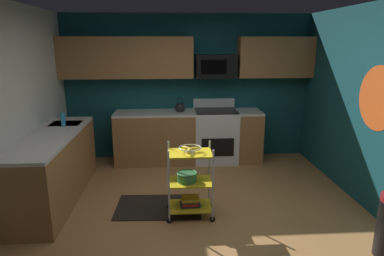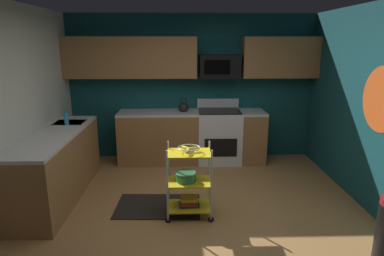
{
  "view_description": "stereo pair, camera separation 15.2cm",
  "coord_description": "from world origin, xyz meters",
  "px_view_note": "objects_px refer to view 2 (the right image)",
  "views": [
    {
      "loc": [
        -0.31,
        -3.7,
        2.12
      ],
      "look_at": [
        -0.04,
        0.44,
        1.05
      ],
      "focal_mm": 31.43,
      "sensor_mm": 36.0,
      "label": 1
    },
    {
      "loc": [
        -0.16,
        -3.7,
        2.12
      ],
      "look_at": [
        -0.04,
        0.44,
        1.05
      ],
      "focal_mm": 31.43,
      "sensor_mm": 36.0,
      "label": 2
    }
  ],
  "objects_px": {
    "fruit_bowl": "(189,149)",
    "mixing_bowl_large": "(186,177)",
    "oven_range": "(219,135)",
    "rolling_cart": "(189,182)",
    "microwave": "(220,66)",
    "book_stack": "(189,201)",
    "kettle": "(184,107)",
    "dish_soap_bottle": "(66,118)"
  },
  "relations": [
    {
      "from": "microwave",
      "to": "fruit_bowl",
      "type": "bearing_deg",
      "value": -105.38
    },
    {
      "from": "oven_range",
      "to": "dish_soap_bottle",
      "type": "distance_m",
      "value": 2.6
    },
    {
      "from": "microwave",
      "to": "rolling_cart",
      "type": "bearing_deg",
      "value": -105.38
    },
    {
      "from": "kettle",
      "to": "fruit_bowl",
      "type": "bearing_deg",
      "value": -88.32
    },
    {
      "from": "microwave",
      "to": "rolling_cart",
      "type": "xyz_separation_m",
      "value": [
        -0.57,
        -2.09,
        -1.25
      ]
    },
    {
      "from": "fruit_bowl",
      "to": "dish_soap_bottle",
      "type": "relative_size",
      "value": 1.36
    },
    {
      "from": "kettle",
      "to": "rolling_cart",
      "type": "bearing_deg",
      "value": -88.32
    },
    {
      "from": "fruit_bowl",
      "to": "mixing_bowl_large",
      "type": "height_order",
      "value": "fruit_bowl"
    },
    {
      "from": "mixing_bowl_large",
      "to": "dish_soap_bottle",
      "type": "height_order",
      "value": "dish_soap_bottle"
    },
    {
      "from": "fruit_bowl",
      "to": "book_stack",
      "type": "relative_size",
      "value": 1.07
    },
    {
      "from": "mixing_bowl_large",
      "to": "book_stack",
      "type": "xyz_separation_m",
      "value": [
        0.04,
        0.0,
        -0.33
      ]
    },
    {
      "from": "rolling_cart",
      "to": "mixing_bowl_large",
      "type": "height_order",
      "value": "rolling_cart"
    },
    {
      "from": "oven_range",
      "to": "kettle",
      "type": "relative_size",
      "value": 4.17
    },
    {
      "from": "rolling_cart",
      "to": "oven_range",
      "type": "bearing_deg",
      "value": 73.83
    },
    {
      "from": "microwave",
      "to": "dish_soap_bottle",
      "type": "bearing_deg",
      "value": -156.26
    },
    {
      "from": "book_stack",
      "to": "kettle",
      "type": "xyz_separation_m",
      "value": [
        -0.06,
        1.98,
        0.81
      ]
    },
    {
      "from": "microwave",
      "to": "mixing_bowl_large",
      "type": "height_order",
      "value": "microwave"
    },
    {
      "from": "book_stack",
      "to": "kettle",
      "type": "relative_size",
      "value": 0.96
    },
    {
      "from": "oven_range",
      "to": "rolling_cart",
      "type": "height_order",
      "value": "oven_range"
    },
    {
      "from": "fruit_bowl",
      "to": "rolling_cart",
      "type": "bearing_deg",
      "value": -56.31
    },
    {
      "from": "oven_range",
      "to": "book_stack",
      "type": "distance_m",
      "value": 2.09
    },
    {
      "from": "rolling_cart",
      "to": "book_stack",
      "type": "relative_size",
      "value": 3.59
    },
    {
      "from": "kettle",
      "to": "dish_soap_bottle",
      "type": "bearing_deg",
      "value": -151.73
    },
    {
      "from": "kettle",
      "to": "microwave",
      "type": "bearing_deg",
      "value": 9.73
    },
    {
      "from": "book_stack",
      "to": "kettle",
      "type": "bearing_deg",
      "value": 91.68
    },
    {
      "from": "microwave",
      "to": "mixing_bowl_large",
      "type": "distance_m",
      "value": 2.48
    },
    {
      "from": "oven_range",
      "to": "rolling_cart",
      "type": "distance_m",
      "value": 2.07
    },
    {
      "from": "fruit_bowl",
      "to": "dish_soap_bottle",
      "type": "xyz_separation_m",
      "value": [
        -1.79,
        1.05,
        0.14
      ]
    },
    {
      "from": "rolling_cart",
      "to": "kettle",
      "type": "distance_m",
      "value": 2.05
    },
    {
      "from": "oven_range",
      "to": "fruit_bowl",
      "type": "relative_size",
      "value": 4.04
    },
    {
      "from": "dish_soap_bottle",
      "to": "rolling_cart",
      "type": "bearing_deg",
      "value": -30.37
    },
    {
      "from": "book_stack",
      "to": "dish_soap_bottle",
      "type": "relative_size",
      "value": 1.27
    },
    {
      "from": "rolling_cart",
      "to": "fruit_bowl",
      "type": "relative_size",
      "value": 3.36
    },
    {
      "from": "kettle",
      "to": "dish_soap_bottle",
      "type": "relative_size",
      "value": 1.32
    },
    {
      "from": "oven_range",
      "to": "kettle",
      "type": "height_order",
      "value": "kettle"
    },
    {
      "from": "oven_range",
      "to": "dish_soap_bottle",
      "type": "height_order",
      "value": "dish_soap_bottle"
    },
    {
      "from": "oven_range",
      "to": "dish_soap_bottle",
      "type": "xyz_separation_m",
      "value": [
        -2.37,
        -0.94,
        0.54
      ]
    },
    {
      "from": "rolling_cart",
      "to": "fruit_bowl",
      "type": "bearing_deg",
      "value": 123.69
    },
    {
      "from": "oven_range",
      "to": "mixing_bowl_large",
      "type": "bearing_deg",
      "value": -107.21
    },
    {
      "from": "oven_range",
      "to": "kettle",
      "type": "bearing_deg",
      "value": -179.65
    },
    {
      "from": "oven_range",
      "to": "microwave",
      "type": "height_order",
      "value": "microwave"
    },
    {
      "from": "kettle",
      "to": "dish_soap_bottle",
      "type": "distance_m",
      "value": 1.97
    }
  ]
}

